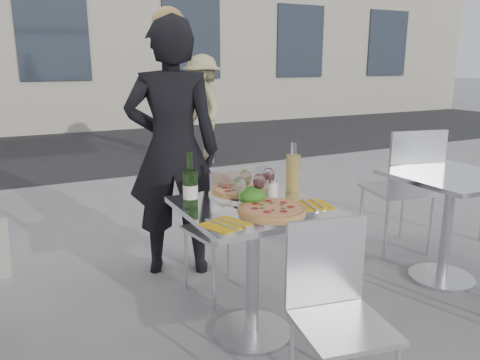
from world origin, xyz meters
name	(u,v)px	position (x,y,z in m)	size (l,w,h in m)	color
ground	(252,334)	(0.00, 0.00, 0.00)	(80.00, 80.00, 0.00)	slate
street_asphalt	(76,148)	(0.00, 6.50, 0.00)	(24.00, 5.00, 0.00)	black
main_table	(253,243)	(0.00, 0.00, 0.54)	(0.72, 0.72, 0.75)	#B7BABF
side_table_right	(449,205)	(1.50, 0.00, 0.54)	(0.72, 0.72, 0.75)	#B7BABF
chair_far	(229,222)	(0.07, 0.43, 0.51)	(0.45, 0.46, 0.87)	silver
chair_near	(335,300)	(0.07, -0.61, 0.48)	(0.44, 0.44, 0.82)	silver
side_chair_rfar	(406,181)	(1.58, 0.47, 0.59)	(0.54, 0.55, 0.99)	silver
woman_diner	(173,150)	(-0.09, 0.99, 0.88)	(0.64, 0.42, 1.77)	black
pedestrian_b	(203,110)	(1.54, 4.39, 0.79)	(1.02, 0.59, 1.59)	#8F865C
pizza_near	(272,209)	(0.04, -0.13, 0.76)	(0.34, 0.34, 0.02)	#BF884A
pizza_far	(239,192)	(0.03, 0.21, 0.77)	(0.34, 0.34, 0.03)	white
salad_plate	(251,196)	(0.01, 0.04, 0.79)	(0.22, 0.22, 0.09)	white
wine_bottle	(190,187)	(-0.31, 0.09, 0.86)	(0.07, 0.07, 0.29)	#274E1D
carafe	(293,173)	(0.31, 0.10, 0.87)	(0.08, 0.08, 0.29)	#E3C461
sugar_shaker	(272,189)	(0.15, 0.06, 0.80)	(0.06, 0.06, 0.11)	white
wineglass_white_a	(239,186)	(-0.08, 0.01, 0.86)	(0.07, 0.07, 0.16)	white
wineglass_white_b	(246,179)	(0.02, 0.13, 0.86)	(0.07, 0.07, 0.16)	white
wineglass_red_a	(259,183)	(0.05, 0.02, 0.86)	(0.07, 0.07, 0.16)	white
wineglass_red_b	(269,176)	(0.16, 0.12, 0.86)	(0.07, 0.07, 0.16)	white
napkin_left	(225,224)	(-0.26, -0.21, 0.75)	(0.23, 0.23, 0.01)	gold
napkin_right	(312,205)	(0.27, -0.14, 0.75)	(0.21, 0.21, 0.01)	gold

